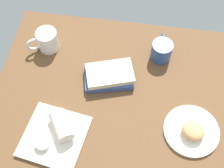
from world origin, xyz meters
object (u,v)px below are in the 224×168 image
object	(u,v)px
breakfast_wrap	(61,125)
square_plate	(54,136)
round_plate	(191,131)
book_stack	(109,76)
second_mug	(47,40)
coffee_mug	(162,50)
scone_pastry	(193,131)
sauce_cup	(43,144)

from	to	relation	value
breakfast_wrap	square_plate	bearing A→B (deg)	-160.33
round_plate	book_stack	distance (cm)	41.35
second_mug	round_plate	bearing A→B (deg)	-26.22
coffee_mug	scone_pastry	bearing A→B (deg)	-68.22
round_plate	square_plate	distance (cm)	55.02
round_plate	scone_pastry	distance (cm)	3.55
scone_pastry	square_plate	bearing A→B (deg)	-170.69
square_plate	scone_pastry	bearing A→B (deg)	9.31
book_stack	round_plate	bearing A→B (deg)	-28.21
sauce_cup	coffee_mug	xyz separation A→B (cm)	(42.72, 50.02, 1.73)
square_plate	sauce_cup	bearing A→B (deg)	-128.37
coffee_mug	second_mug	world-z (taller)	second_mug
breakfast_wrap	coffee_mug	xyz separation A→B (cm)	(36.69, 42.41, -0.22)
sauce_cup	breakfast_wrap	xyz separation A→B (cm)	(6.02, 7.61, 1.95)
square_plate	book_stack	bearing A→B (deg)	59.35
coffee_mug	square_plate	bearing A→B (deg)	-130.69
square_plate	second_mug	bearing A→B (deg)	107.17
scone_pastry	book_stack	size ratio (longest dim) A/B	0.38
book_stack	second_mug	bearing A→B (deg)	156.19
scone_pastry	coffee_mug	size ratio (longest dim) A/B	0.63
square_plate	sauce_cup	size ratio (longest dim) A/B	4.26
breakfast_wrap	second_mug	world-z (taller)	second_mug
round_plate	coffee_mug	bearing A→B (deg)	112.45
sauce_cup	book_stack	xyz separation A→B (cm)	(21.00, 34.01, -0.18)
scone_pastry	book_stack	world-z (taller)	scone_pastry
round_plate	scone_pastry	xyz separation A→B (cm)	(0.08, -1.39, 3.26)
square_plate	book_stack	size ratio (longest dim) A/B	1.02
breakfast_wrap	book_stack	world-z (taller)	breakfast_wrap
breakfast_wrap	sauce_cup	bearing A→B (deg)	-160.33
square_plate	second_mug	xyz separation A→B (cm)	(-13.45, 43.52, 4.42)
book_stack	square_plate	bearing A→B (deg)	-120.65
round_plate	sauce_cup	distance (cm)	59.24
sauce_cup	coffee_mug	size ratio (longest dim) A/B	0.40
scone_pastry	square_plate	xyz separation A→B (cm)	(-54.12, -8.88, -3.16)
book_stack	coffee_mug	xyz separation A→B (cm)	(21.72, 16.01, 1.90)
square_plate	second_mug	size ratio (longest dim) A/B	1.73
book_stack	coffee_mug	world-z (taller)	coffee_mug
scone_pastry	second_mug	distance (cm)	75.95
coffee_mug	second_mug	size ratio (longest dim) A/B	1.03
book_stack	second_mug	xyz separation A→B (cm)	(-31.10, 13.73, 2.41)
scone_pastry	breakfast_wrap	size ratio (longest dim) A/B	0.73
round_plate	book_stack	bearing A→B (deg)	151.79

